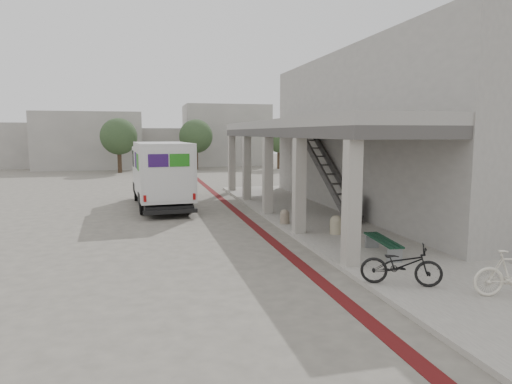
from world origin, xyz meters
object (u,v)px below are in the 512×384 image
object	(u,v)px
bench	(383,243)
bicycle_black	(401,265)
fedex_truck	(161,173)
utility_cabinet	(353,209)

from	to	relation	value
bench	bicycle_black	bearing A→B (deg)	-103.86
fedex_truck	bench	distance (m)	12.18
fedex_truck	utility_cabinet	size ratio (longest dim) A/B	6.83
bench	utility_cabinet	size ratio (longest dim) A/B	1.80
fedex_truck	bench	bearing A→B (deg)	-66.21
fedex_truck	bicycle_black	world-z (taller)	fedex_truck
utility_cabinet	bicycle_black	world-z (taller)	utility_cabinet
fedex_truck	utility_cabinet	xyz separation A→B (m)	(6.86, -6.32, -0.98)
fedex_truck	bicycle_black	distance (m)	14.00
bench	utility_cabinet	xyz separation A→B (m)	(1.25, 4.42, 0.22)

